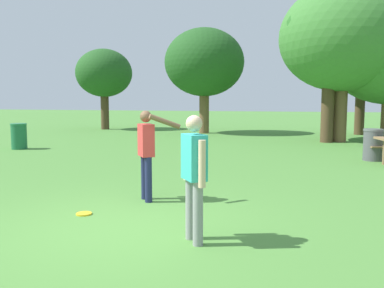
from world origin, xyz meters
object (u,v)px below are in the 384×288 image
Objects in this scene: frisbee at (84,214)px; tree_far_right at (330,35)px; tree_tall_left at (104,74)px; tree_broad_center at (204,63)px; person_thrower at (147,148)px; trash_can_further_along at (373,145)px; tree_slender_mid at (343,38)px; person_catcher at (194,170)px; trash_can_beside_table at (19,136)px; tree_back_left at (362,67)px.

frisbee is 14.19m from tree_far_right.
tree_tall_left is at bearing 116.51° from frisbee.
person_thrower is at bearing -80.12° from tree_broad_center.
person_thrower is at bearing -126.51° from trash_can_further_along.
tree_far_right is 0.94× the size of tree_slender_mid.
person_catcher is 1.71× the size of trash_can_further_along.
tree_slender_mid is at bearing 78.48° from person_catcher.
tree_slender_mid reaches higher than tree_broad_center.
trash_can_beside_table is 1.00× the size of trash_can_further_along.
trash_can_further_along is at bearing -49.24° from tree_broad_center.
trash_can_further_along is (4.75, 6.41, -0.48)m from person_thrower.
trash_can_beside_table is at bearing -153.42° from tree_far_right.
person_thrower is 7.99m from trash_can_further_along.
tree_back_left reaches higher than tree_tall_left.
trash_can_beside_table is 0.15× the size of tree_far_right.
person_catcher is at bearing -112.03° from trash_can_further_along.
tree_broad_center reaches higher than trash_can_further_along.
tree_slender_mid is at bearing 95.54° from trash_can_further_along.
person_thrower is 13.13m from tree_slender_mid.
frisbee is at bearing -110.36° from tree_slender_mid.
tree_slender_mid reaches higher than tree_back_left.
trash_can_beside_table is 10.73m from tree_broad_center.
frisbee is 19.60m from tree_tall_left.
frisbee is 14.63m from tree_slender_mid.
tree_slender_mid is at bearing 70.58° from person_thrower.
trash_can_beside_table is 10.70m from tree_tall_left.
trash_can_beside_table is 0.17× the size of tree_broad_center.
person_thrower is at bearing -108.84° from tree_back_left.
person_catcher is 0.33× the size of tree_tall_left.
tree_slender_mid reaches higher than person_catcher.
person_thrower reaches higher than trash_can_further_along.
trash_can_further_along is (3.35, 8.29, -0.46)m from person_catcher.
person_thrower reaches higher than trash_can_beside_table.
tree_back_left reaches higher than frisbee.
trash_can_further_along is 6.83m from tree_slender_mid.
tree_slender_mid reaches higher than frisbee.
person_thrower is 9.64m from trash_can_beside_table.
tree_far_right is at bearing 101.79° from trash_can_further_along.
tree_broad_center reaches higher than person_thrower.
trash_can_beside_table reaches higher than frisbee.
person_thrower is 0.26× the size of tree_far_right.
person_catcher is 18.69m from tree_back_left.
tree_tall_left is at bearing 99.72° from trash_can_beside_table.
person_catcher is 0.33× the size of tree_back_left.
tree_tall_left is 14.77m from tree_back_left.
person_thrower is at bearing 60.46° from frisbee.
tree_slender_mid is (0.55, 0.34, -0.11)m from tree_far_right.
tree_tall_left reaches higher than trash_can_further_along.
tree_tall_left is at bearing 120.59° from person_catcher.
tree_broad_center is at bearing 156.27° from tree_slender_mid.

